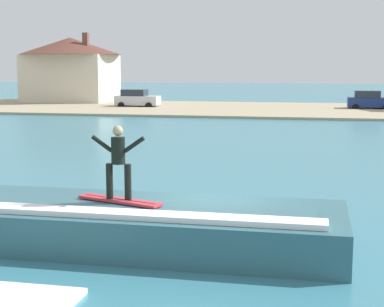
{
  "coord_description": "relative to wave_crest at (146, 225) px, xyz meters",
  "views": [
    {
      "loc": [
        2.47,
        -14.31,
        4.19
      ],
      "look_at": [
        -1.33,
        4.01,
        1.43
      ],
      "focal_mm": 56.0,
      "sensor_mm": 36.0,
      "label": 1
    }
  ],
  "objects": [
    {
      "name": "surfboard",
      "position": [
        -0.6,
        -0.13,
        0.59
      ],
      "size": [
        2.18,
        1.04,
        0.06
      ],
      "color": "#D8333F",
      "rests_on": "wave_crest"
    },
    {
      "name": "surfer",
      "position": [
        -0.61,
        -0.14,
        1.58
      ],
      "size": [
        1.28,
        0.32,
        1.71
      ],
      "color": "black",
      "rests_on": "surfboard"
    },
    {
      "name": "ground_plane",
      "position": [
        1.33,
        1.23,
        -0.5
      ],
      "size": [
        260.0,
        260.0,
        0.0
      ],
      "primitive_type": "plane",
      "color": "teal"
    },
    {
      "name": "house_with_chimney",
      "position": [
        -23.37,
        50.7,
        3.66
      ],
      "size": [
        11.46,
        11.46,
        7.74
      ],
      "color": "beige",
      "rests_on": "ground_plane"
    },
    {
      "name": "car_far_shore",
      "position": [
        8.7,
        45.33,
        0.45
      ],
      "size": [
        4.2,
        2.16,
        1.86
      ],
      "color": "navy",
      "rests_on": "ground_plane"
    },
    {
      "name": "wave_crest",
      "position": [
        0.0,
        0.0,
        0.0
      ],
      "size": [
        9.16,
        3.25,
        1.06
      ],
      "color": "#31616B",
      "rests_on": "ground_plane"
    },
    {
      "name": "car_near_shore",
      "position": [
        -13.58,
        43.88,
        0.45
      ],
      "size": [
        4.26,
        2.3,
        1.86
      ],
      "color": "silver",
      "rests_on": "ground_plane"
    },
    {
      "name": "shoreline_bank",
      "position": [
        1.33,
        43.51,
        -0.4
      ],
      "size": [
        120.0,
        18.92,
        0.2
      ],
      "color": "tan",
      "rests_on": "ground_plane"
    }
  ]
}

